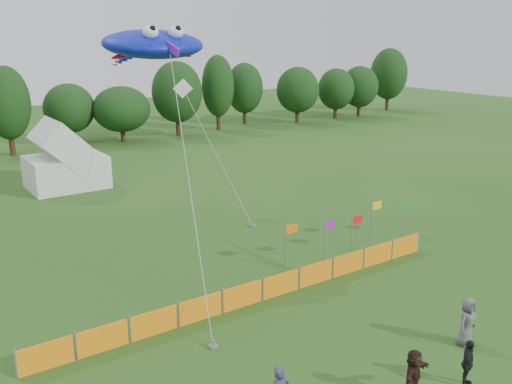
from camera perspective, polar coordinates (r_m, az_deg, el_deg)
treeline at (r=58.11m, az=-21.25°, el=7.96°), size 104.57×8.78×8.36m
tent_right at (r=43.71m, az=-18.52°, el=2.90°), size 5.41×4.33×3.82m
barrier_fence at (r=24.59m, az=0.60°, el=-9.76°), size 19.90×0.06×1.00m
flag_row at (r=30.06m, az=9.50°, el=-3.29°), size 8.73×0.74×2.19m
spectator_d at (r=20.33m, az=20.41°, el=-15.76°), size 1.02×0.85×1.63m
spectator_e at (r=22.60m, az=20.32°, el=-12.05°), size 1.01×0.75×1.86m
spectator_f at (r=19.15m, az=15.49°, el=-17.24°), size 1.67×1.04×1.72m
stingray_kite at (r=29.66m, az=-10.44°, el=14.30°), size 6.03×17.73×11.43m
small_kite_white at (r=35.76m, az=-5.60°, el=6.91°), size 1.74×6.71×8.22m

